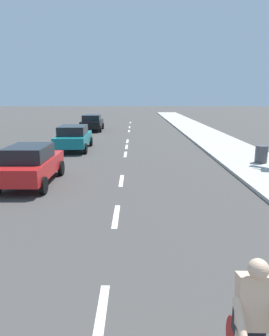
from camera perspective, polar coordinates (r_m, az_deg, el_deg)
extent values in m
plane|color=#423F3D|center=(20.20, -1.59, 3.24)|extent=(160.00, 160.00, 0.00)
cube|color=#B2ADA3|center=(23.01, 15.61, 4.15)|extent=(3.60, 80.00, 0.14)
cube|color=white|center=(5.57, -6.26, -25.62)|extent=(0.16, 1.80, 0.01)
cube|color=white|center=(9.36, -3.41, -8.70)|extent=(0.16, 1.80, 0.01)
cube|color=white|center=(13.07, -2.43, -2.29)|extent=(0.16, 1.80, 0.01)
cube|color=white|center=(18.81, -1.71, 2.51)|extent=(0.16, 1.80, 0.01)
cube|color=white|center=(21.55, -1.50, 3.88)|extent=(0.16, 1.80, 0.01)
cube|color=white|center=(24.18, -1.34, 4.90)|extent=(0.16, 1.80, 0.01)
cube|color=white|center=(30.98, -1.06, 6.73)|extent=(0.16, 1.80, 0.01)
cube|color=white|center=(34.73, -0.95, 7.43)|extent=(0.16, 1.80, 0.01)
cube|color=white|center=(40.53, -0.83, 8.25)|extent=(0.16, 1.80, 0.01)
cylinder|color=black|center=(4.37, 19.40, -26.49)|extent=(0.03, 0.03, 0.48)
cube|color=beige|center=(3.96, 20.65, -21.70)|extent=(0.35, 0.32, 0.63)
sphere|color=beige|center=(3.68, 21.53, -16.69)|extent=(0.22, 0.22, 0.22)
cube|color=black|center=(4.19, 19.99, -25.03)|extent=(0.32, 0.23, 0.28)
cylinder|color=beige|center=(3.76, 18.78, -25.53)|extent=(0.10, 0.49, 0.41)
cube|color=red|center=(13.12, -18.25, 0.20)|extent=(1.70, 4.01, 0.64)
cube|color=black|center=(12.82, -18.72, 2.61)|extent=(1.49, 2.09, 0.56)
cylinder|color=black|center=(14.73, -19.63, -0.02)|extent=(0.18, 0.64, 0.64)
cylinder|color=black|center=(14.25, -13.25, -0.02)|extent=(0.18, 0.64, 0.64)
cylinder|color=black|center=(11.70, -16.26, -3.07)|extent=(0.18, 0.64, 0.64)
cube|color=#14727A|center=(20.71, -11.01, 5.18)|extent=(1.95, 4.45, 0.64)
cube|color=black|center=(20.42, -11.19, 6.76)|extent=(1.68, 2.33, 0.56)
cylinder|color=black|center=(22.38, -12.69, 4.73)|extent=(0.20, 0.64, 0.64)
cylinder|color=black|center=(22.10, -7.96, 4.82)|extent=(0.20, 0.64, 0.64)
cylinder|color=black|center=(19.49, -14.37, 3.42)|extent=(0.20, 0.64, 0.64)
cylinder|color=black|center=(19.16, -8.96, 3.51)|extent=(0.20, 0.64, 0.64)
cube|color=black|center=(31.67, -7.74, 8.00)|extent=(1.98, 4.52, 0.64)
cube|color=black|center=(31.41, -7.82, 9.05)|extent=(1.70, 2.36, 0.56)
cylinder|color=black|center=(33.33, -9.06, 7.57)|extent=(0.19, 0.64, 0.64)
cylinder|color=black|center=(33.13, -5.80, 7.63)|extent=(0.19, 0.64, 0.64)
cylinder|color=black|center=(30.33, -9.82, 7.00)|extent=(0.19, 0.64, 0.64)
cylinder|color=black|center=(30.11, -6.25, 7.07)|extent=(0.19, 0.64, 0.64)
cylinder|color=#47474C|center=(17.00, 21.99, 2.35)|extent=(0.60, 0.60, 0.87)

